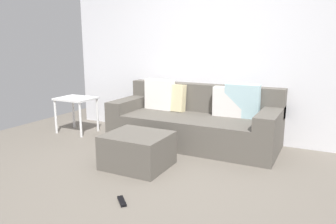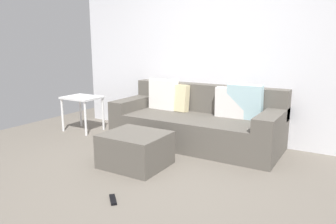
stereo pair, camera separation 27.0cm
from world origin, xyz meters
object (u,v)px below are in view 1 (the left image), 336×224
object	(u,v)px
ottoman	(138,150)
remote_near_ottoman	(122,201)
couch_sectional	(195,121)
side_table	(76,103)

from	to	relation	value
ottoman	remote_near_ottoman	xyz separation A→B (m)	(0.34, -0.82, -0.19)
couch_sectional	ottoman	distance (m)	1.20
side_table	couch_sectional	bearing A→B (deg)	9.94
ottoman	couch_sectional	bearing A→B (deg)	78.00
couch_sectional	side_table	size ratio (longest dim) A/B	4.11
side_table	remote_near_ottoman	xyz separation A→B (m)	(2.02, -1.65, -0.47)
couch_sectional	ottoman	xyz separation A→B (m)	(-0.25, -1.16, -0.12)
side_table	remote_near_ottoman	world-z (taller)	side_table
side_table	remote_near_ottoman	distance (m)	2.65
couch_sectional	remote_near_ottoman	world-z (taller)	couch_sectional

